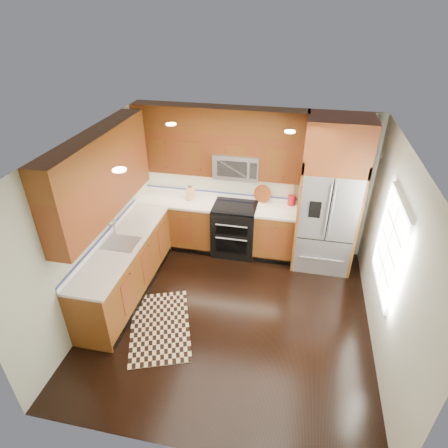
% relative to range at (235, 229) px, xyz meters
% --- Properties ---
extents(ground, '(4.00, 4.00, 0.00)m').
position_rel_range_xyz_m(ground, '(0.25, -1.67, -0.47)').
color(ground, black).
rests_on(ground, ground).
extents(wall_back, '(4.00, 0.02, 2.60)m').
position_rel_range_xyz_m(wall_back, '(0.25, 0.33, 0.83)').
color(wall_back, beige).
rests_on(wall_back, ground).
extents(wall_left, '(0.02, 4.00, 2.60)m').
position_rel_range_xyz_m(wall_left, '(-1.75, -1.67, 0.83)').
color(wall_left, beige).
rests_on(wall_left, ground).
extents(wall_right, '(0.02, 4.00, 2.60)m').
position_rel_range_xyz_m(wall_right, '(2.25, -1.67, 0.83)').
color(wall_right, beige).
rests_on(wall_right, ground).
extents(window, '(0.04, 1.10, 1.30)m').
position_rel_range_xyz_m(window, '(2.23, -1.47, 0.93)').
color(window, white).
rests_on(window, ground).
extents(base_cabinets, '(2.85, 3.00, 0.90)m').
position_rel_range_xyz_m(base_cabinets, '(-0.98, -0.77, -0.02)').
color(base_cabinets, brown).
rests_on(base_cabinets, ground).
extents(countertop, '(2.86, 3.01, 0.04)m').
position_rel_range_xyz_m(countertop, '(-0.84, -0.65, 0.45)').
color(countertop, white).
rests_on(countertop, base_cabinets).
extents(upper_cabinets, '(2.85, 3.00, 1.15)m').
position_rel_range_xyz_m(upper_cabinets, '(-0.90, -0.58, 1.56)').
color(upper_cabinets, brown).
rests_on(upper_cabinets, ground).
extents(range, '(0.76, 0.67, 0.95)m').
position_rel_range_xyz_m(range, '(0.00, 0.00, 0.00)').
color(range, black).
rests_on(range, ground).
extents(microwave, '(0.76, 0.40, 0.42)m').
position_rel_range_xyz_m(microwave, '(-0.00, 0.13, 1.19)').
color(microwave, '#B2B2B7').
rests_on(microwave, ground).
extents(refrigerator, '(0.98, 0.75, 2.60)m').
position_rel_range_xyz_m(refrigerator, '(1.55, -0.04, 0.83)').
color(refrigerator, '#B2B2B7').
rests_on(refrigerator, ground).
extents(sink_faucet, '(0.54, 0.44, 0.37)m').
position_rel_range_xyz_m(sink_faucet, '(-1.48, -1.44, 0.52)').
color(sink_faucet, '#B2B2B7').
rests_on(sink_faucet, countertop).
extents(rug, '(1.26, 1.58, 0.01)m').
position_rel_range_xyz_m(rug, '(-0.71, -2.08, -0.46)').
color(rug, black).
rests_on(rug, ground).
extents(knife_block, '(0.14, 0.16, 0.27)m').
position_rel_range_xyz_m(knife_block, '(-0.84, 0.11, 0.58)').
color(knife_block, tan).
rests_on(knife_block, countertop).
extents(utensil_crock, '(0.14, 0.14, 0.38)m').
position_rel_range_xyz_m(utensil_crock, '(0.96, 0.26, 0.60)').
color(utensil_crock, '#B21620').
rests_on(utensil_crock, countertop).
extents(cutting_board, '(0.40, 0.40, 0.02)m').
position_rel_range_xyz_m(cutting_board, '(0.44, 0.27, 0.48)').
color(cutting_board, brown).
rests_on(cutting_board, countertop).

